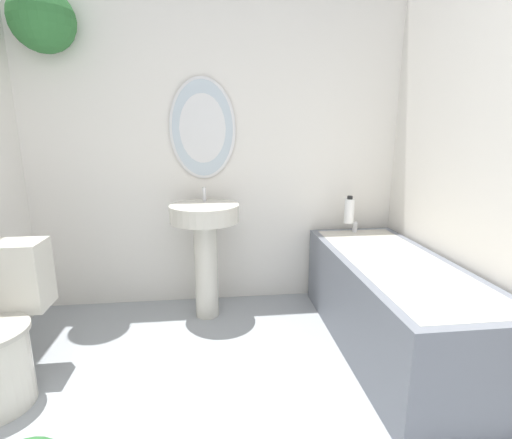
{
  "coord_description": "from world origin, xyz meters",
  "views": [
    {
      "loc": [
        -0.04,
        -0.29,
        1.3
      ],
      "look_at": [
        0.17,
        1.54,
        0.86
      ],
      "focal_mm": 26.0,
      "sensor_mm": 36.0,
      "label": 1
    }
  ],
  "objects": [
    {
      "name": "wall_back",
      "position": [
        -0.14,
        2.5,
        1.31
      ],
      "size": [
        2.84,
        0.39,
        2.4
      ],
      "color": "silver",
      "rests_on": "ground_plane"
    },
    {
      "name": "pedestal_sink",
      "position": [
        -0.11,
        2.21,
        0.59
      ],
      "size": [
        0.48,
        0.48,
        0.92
      ],
      "color": "beige",
      "rests_on": "ground_plane"
    },
    {
      "name": "bathtub",
      "position": [
        1.02,
        1.66,
        0.29
      ],
      "size": [
        0.64,
        1.54,
        0.64
      ],
      "color": "slate",
      "rests_on": "ground_plane"
    },
    {
      "name": "shampoo_bottle",
      "position": [
        0.96,
        2.31,
        0.73
      ],
      "size": [
        0.07,
        0.07,
        0.2
      ],
      "color": "white",
      "rests_on": "bathtub"
    }
  ]
}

